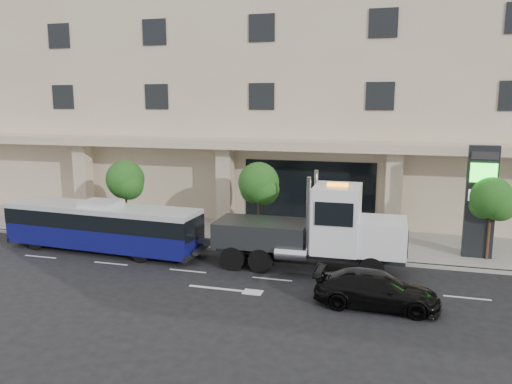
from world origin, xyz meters
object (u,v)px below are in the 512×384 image
black_sedan (376,290)px  signage_pylon (480,201)px  city_bus (102,226)px  tow_truck (317,231)px

black_sedan → signage_pylon: (4.55, 7.22, 2.27)m
city_bus → tow_truck: tow_truck is taller
city_bus → signage_pylon: bearing=15.0°
tow_truck → black_sedan: (2.83, -3.65, -1.17)m
tow_truck → black_sedan: size_ratio=2.11×
city_bus → signage_pylon: (18.53, 3.70, 1.58)m
tow_truck → city_bus: bearing=-179.9°
tow_truck → black_sedan: 4.77m
city_bus → tow_truck: size_ratio=1.09×
tow_truck → signage_pylon: 8.28m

